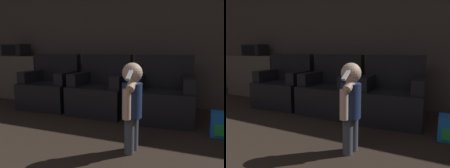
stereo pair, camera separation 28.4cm
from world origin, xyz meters
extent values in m
cube|color=#51493F|center=(0.00, 4.50, 1.30)|extent=(8.40, 0.05, 2.60)
cube|color=black|center=(-1.20, 3.61, 0.23)|extent=(0.93, 0.81, 0.45)
cube|color=black|center=(-1.21, 3.91, 0.70)|extent=(0.89, 0.21, 0.50)
cube|color=black|center=(-1.56, 3.59, 0.55)|extent=(0.20, 0.61, 0.20)
cube|color=black|center=(-0.83, 3.63, 0.55)|extent=(0.20, 0.61, 0.20)
cube|color=black|center=(-0.20, 3.61, 0.23)|extent=(0.89, 0.77, 0.45)
cube|color=black|center=(-0.20, 3.91, 0.70)|extent=(0.89, 0.17, 0.50)
cube|color=black|center=(-0.56, 3.61, 0.55)|extent=(0.17, 0.61, 0.20)
cube|color=black|center=(0.16, 3.61, 0.55)|extent=(0.17, 0.61, 0.20)
cube|color=black|center=(0.80, 3.61, 0.23)|extent=(0.95, 0.84, 0.45)
cube|color=black|center=(0.77, 3.91, 0.70)|extent=(0.90, 0.24, 0.50)
cube|color=black|center=(0.44, 3.58, 0.55)|extent=(0.21, 0.62, 0.20)
cube|color=black|center=(1.16, 3.64, 0.55)|extent=(0.21, 0.62, 0.20)
cylinder|color=#474C56|center=(0.68, 2.51, 0.18)|extent=(0.10, 0.10, 0.36)
cylinder|color=#474C56|center=(0.67, 2.40, 0.18)|extent=(0.10, 0.10, 0.36)
cylinder|color=navy|center=(0.68, 2.46, 0.54)|extent=(0.20, 0.20, 0.35)
sphere|color=beige|center=(0.68, 2.46, 0.81)|extent=(0.20, 0.20, 0.20)
cylinder|color=beige|center=(0.66, 2.33, 0.52)|extent=(0.08, 0.08, 0.29)
cylinder|color=beige|center=(0.69, 2.45, 0.74)|extent=(0.08, 0.29, 0.22)
cube|color=white|center=(0.69, 2.33, 0.81)|extent=(0.04, 0.16, 0.10)
cube|color=blue|center=(1.59, 3.24, 0.15)|extent=(0.28, 0.19, 0.29)
cube|color=green|center=(1.59, 3.13, 0.10)|extent=(0.19, 0.02, 0.13)
cube|color=#665B4C|center=(-2.41, 4.14, 0.45)|extent=(1.37, 0.59, 0.90)
cube|color=black|center=(-2.44, 4.14, 1.03)|extent=(0.52, 0.33, 0.26)
cube|color=black|center=(-2.48, 3.97, 1.03)|extent=(0.37, 0.01, 0.19)
camera|label=1|loc=(1.27, 0.42, 1.03)|focal=35.00mm
camera|label=2|loc=(1.52, 0.53, 1.03)|focal=35.00mm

